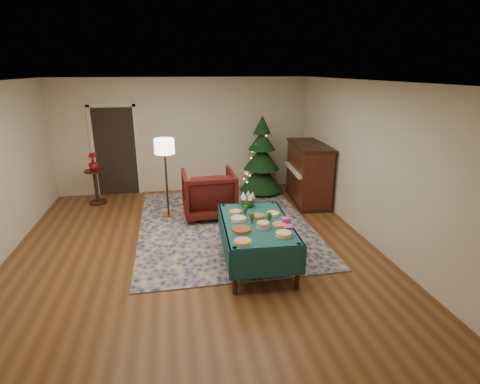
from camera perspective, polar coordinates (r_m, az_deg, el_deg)
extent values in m
plane|color=#593319|center=(6.22, -6.59, -9.42)|extent=(7.00, 7.00, 0.00)
plane|color=white|center=(5.52, -7.64, 16.27)|extent=(7.00, 7.00, 0.00)
plane|color=beige|center=(9.14, -8.54, 8.46)|extent=(6.00, 0.00, 6.00)
plane|color=beige|center=(2.54, -1.56, -18.76)|extent=(6.00, 0.00, 6.00)
plane|color=beige|center=(6.60, 19.94, 3.78)|extent=(0.00, 7.00, 7.00)
cube|color=black|center=(9.27, -18.41, 5.79)|extent=(0.92, 0.02, 2.04)
cube|color=silver|center=(9.34, -21.48, 5.72)|extent=(0.08, 0.04, 2.14)
cube|color=silver|center=(9.20, -15.34, 6.17)|extent=(0.08, 0.04, 2.14)
cube|color=silver|center=(9.11, -19.11, 12.41)|extent=(1.08, 0.04, 0.08)
cube|color=#151D4F|center=(7.28, -2.35, -4.95)|extent=(3.22, 4.22, 0.02)
cylinder|color=black|center=(5.04, -0.80, -11.95)|extent=(0.06, 0.06, 0.68)
cylinder|color=black|center=(6.45, -2.51, -4.89)|extent=(0.06, 0.06, 0.68)
cylinder|color=black|center=(5.20, 8.80, -11.18)|extent=(0.06, 0.06, 0.68)
cylinder|color=black|center=(6.58, 4.96, -4.49)|extent=(0.06, 0.06, 0.68)
cube|color=#133E45|center=(5.65, 2.54, -4.79)|extent=(1.09, 1.78, 0.04)
cube|color=#133E45|center=(6.51, 1.18, -3.45)|extent=(1.03, 0.08, 0.43)
cube|color=#133E45|center=(4.98, 4.26, -10.69)|extent=(1.03, 0.08, 0.43)
cube|color=#133E45|center=(5.83, 7.30, -6.27)|extent=(0.11, 1.76, 0.43)
cube|color=#133E45|center=(5.67, -2.43, -6.87)|extent=(0.11, 1.76, 0.43)
cylinder|color=silver|center=(4.99, 0.41, -7.75)|extent=(0.26, 0.26, 0.01)
cylinder|color=tan|center=(4.98, 0.41, -7.52)|extent=(0.22, 0.22, 0.03)
cylinder|color=silver|center=(5.23, 6.68, -6.61)|extent=(0.25, 0.25, 0.01)
cylinder|color=#D8D172|center=(5.22, 6.69, -6.33)|extent=(0.22, 0.22, 0.05)
cylinder|color=silver|center=(5.33, 0.21, -5.98)|extent=(0.32, 0.32, 0.01)
cylinder|color=brown|center=(5.32, 0.21, -5.74)|extent=(0.27, 0.27, 0.04)
cylinder|color=silver|center=(5.45, 3.54, -5.46)|extent=(0.22, 0.22, 0.01)
cylinder|color=tan|center=(5.43, 3.55, -5.01)|extent=(0.18, 0.18, 0.08)
cylinder|color=silver|center=(5.54, 5.97, -5.10)|extent=(0.23, 0.23, 0.01)
cylinder|color=#B2844C|center=(5.53, 5.97, -4.92)|extent=(0.20, 0.20, 0.03)
cylinder|color=silver|center=(5.71, -0.25, -4.28)|extent=(0.27, 0.27, 0.01)
cylinder|color=#D8BF7F|center=(5.70, -0.25, -4.06)|extent=(0.23, 0.23, 0.04)
cylinder|color=silver|center=(5.76, 2.76, -4.07)|extent=(0.24, 0.24, 0.01)
cylinder|color=maroon|center=(5.75, 2.76, -3.77)|extent=(0.21, 0.21, 0.05)
cylinder|color=silver|center=(5.94, 5.04, -3.42)|extent=(0.24, 0.24, 0.01)
cylinder|color=#F2EACC|center=(5.93, 5.04, -3.25)|extent=(0.20, 0.20, 0.03)
cylinder|color=silver|center=(5.99, -0.69, -3.16)|extent=(0.23, 0.23, 0.01)
cylinder|color=tan|center=(5.98, -0.69, -2.99)|extent=(0.19, 0.19, 0.03)
cone|color=#2D471E|center=(5.89, 0.81, -3.19)|extent=(0.06, 0.06, 0.08)
cylinder|color=#2D471E|center=(5.86, 0.81, -2.48)|extent=(0.07, 0.07, 0.08)
cone|color=#2D471E|center=(5.62, 4.48, -4.32)|extent=(0.06, 0.06, 0.08)
cylinder|color=#2D471E|center=(5.59, 4.50, -3.58)|extent=(0.07, 0.07, 0.08)
cone|color=#2D471E|center=(5.58, 1.82, -4.42)|extent=(0.06, 0.06, 0.08)
cylinder|color=#2D471E|center=(5.55, 1.83, -3.68)|extent=(0.07, 0.07, 0.08)
cube|color=#D83CA3|center=(5.48, 7.29, -5.29)|extent=(0.14, 0.14, 0.04)
cube|color=#DD3D9C|center=(5.62, 6.87, -4.36)|extent=(0.11, 0.11, 0.09)
sphere|color=#1E4C1E|center=(6.24, 1.17, -1.44)|extent=(0.24, 0.24, 0.24)
cone|color=white|center=(6.22, 1.91, -0.44)|extent=(0.09, 0.09, 0.11)
cone|color=white|center=(6.28, 1.25, -0.25)|extent=(0.09, 0.09, 0.11)
cone|color=white|center=(6.23, 0.48, -0.38)|extent=(0.09, 0.09, 0.11)
cone|color=white|center=(6.14, 0.66, -0.67)|extent=(0.09, 0.09, 0.11)
cone|color=white|center=(6.13, 1.55, -0.70)|extent=(0.09, 0.09, 0.11)
sphere|color=#B20C0F|center=(6.29, 1.80, -0.91)|extent=(0.06, 0.06, 0.06)
sphere|color=#B20C0F|center=(6.29, 0.51, -0.91)|extent=(0.06, 0.06, 0.06)
sphere|color=#B20C0F|center=(6.16, 0.52, -1.34)|extent=(0.06, 0.06, 0.06)
sphere|color=#B20C0F|center=(6.16, 1.84, -1.34)|extent=(0.06, 0.06, 0.06)
imported|color=#4A120F|center=(7.57, -4.78, 0.07)|extent=(1.04, 0.98, 1.04)
cylinder|color=#A57F3F|center=(7.82, -10.80, -3.53)|extent=(0.27, 0.27, 0.03)
cylinder|color=black|center=(7.59, -11.12, 1.47)|extent=(0.04, 0.04, 1.45)
cylinder|color=#FFEABF|center=(7.42, -11.46, 6.85)|extent=(0.39, 0.39, 0.29)
cylinder|color=black|center=(9.00, -20.80, -1.46)|extent=(0.38, 0.38, 0.04)
cylinder|color=black|center=(8.90, -21.06, 0.68)|extent=(0.09, 0.09, 0.70)
cylinder|color=black|center=(8.80, -21.33, 3.00)|extent=(0.43, 0.43, 0.03)
imported|color=#9F0B12|center=(8.77, -21.43, 3.78)|extent=(0.22, 0.39, 0.22)
cylinder|color=black|center=(9.10, 3.24, 0.31)|extent=(0.11, 0.11, 0.15)
cone|color=black|center=(9.00, 3.27, 2.40)|extent=(1.17, 1.17, 0.65)
cone|color=black|center=(8.88, 3.33, 5.30)|extent=(0.95, 0.95, 0.56)
cone|color=black|center=(8.80, 3.38, 7.96)|extent=(0.72, 0.72, 0.47)
cone|color=black|center=(8.74, 3.42, 10.24)|extent=(0.47, 0.47, 0.42)
cube|color=black|center=(8.66, 10.13, -1.13)|extent=(0.79, 1.56, 0.09)
cube|color=#35150D|center=(8.48, 10.37, 2.82)|extent=(0.76, 1.54, 1.24)
cube|color=black|center=(8.33, 10.62, 7.06)|extent=(0.81, 1.59, 0.05)
cube|color=white|center=(8.37, 8.29, 3.34)|extent=(0.24, 1.29, 0.06)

